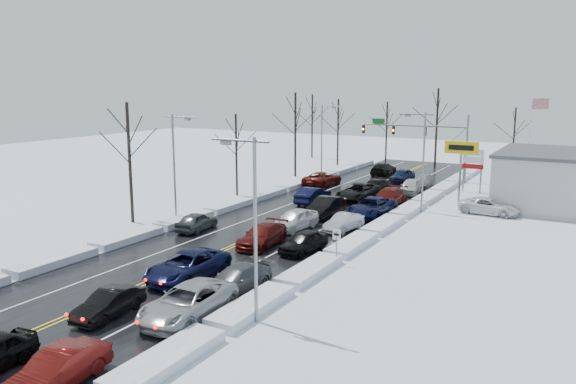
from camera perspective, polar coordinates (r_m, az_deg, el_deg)
The scene contains 44 objects.
ground at distance 46.92m, azimuth -0.15°, elevation -3.20°, with size 160.00×160.00×0.00m, color silver.
road_surface at distance 48.62m, azimuth 1.02°, elevation -2.70°, with size 14.00×84.00×0.01m, color black.
snow_bank_left at distance 52.56m, azimuth -6.29°, elevation -1.75°, with size 1.72×72.00×0.53m, color white.
snow_bank_right at distance 45.61m, azimuth 9.46°, elevation -3.76°, with size 1.72×72.00×0.53m, color white.
traffic_signal_mast at distance 70.47m, azimuth 13.71°, elevation 5.69°, with size 13.28×0.39×8.00m.
tires_plus_sign at distance 57.23m, azimuth 17.19°, elevation 3.93°, with size 3.20×0.34×6.00m.
used_vehicles_sign at distance 63.27m, azimuth 18.28°, elevation 2.95°, with size 2.20×0.22×4.65m.
speed_limit_sign at distance 36.01m, azimuth 4.96°, elevation -4.89°, with size 0.55×0.09×2.35m.
flagpole at distance 70.21m, azimuth 23.46°, elevation 5.46°, with size 1.87×1.20×10.00m.
streetlight_se at distance 26.53m, azimuth -3.73°, elevation -2.35°, with size 3.20×0.25×9.00m.
streetlight_ne at distance 51.95m, azimuth 13.41°, elevation 3.82°, with size 3.20×0.25×9.00m.
streetlight_sw at distance 47.44m, azimuth -11.34°, elevation 3.27°, with size 3.20×0.25×9.00m.
streetlight_nw at distance 70.91m, azimuth 3.60°, elevation 5.87°, with size 3.20×0.25×9.00m.
tree_left_b at distance 47.97m, azimuth -15.89°, elevation 5.17°, with size 4.00×4.00×10.00m.
tree_left_c at distance 58.16m, azimuth -5.29°, elevation 5.40°, with size 3.40×3.40×8.50m.
tree_left_d at distance 70.32m, azimuth 0.75°, elevation 7.50°, with size 4.20×4.20×10.50m.
tree_left_e at distance 80.92m, azimuth 5.12°, elevation 7.39°, with size 3.80×3.80×9.50m.
tree_far_a at distance 89.41m, azimuth 2.48°, elevation 7.96°, with size 4.00×4.00×10.00m.
tree_far_b at distance 85.64m, azimuth 10.01°, elevation 7.22°, with size 3.60×3.60×9.00m.
tree_far_c at distance 81.32m, azimuth 14.93°, elevation 7.83°, with size 4.40×4.40×11.00m.
tree_far_d at distance 80.98m, azimuth 22.04°, elevation 6.16°, with size 3.40×3.40×8.50m.
queued_car_1 at distance 29.99m, azimuth -17.67°, elevation -11.94°, with size 1.42×4.08×1.35m, color black.
queued_car_2 at distance 34.29m, azimuth -10.13°, elevation -8.68°, with size 2.71×5.88×1.64m, color black.
queued_car_3 at distance 40.55m, azimuth -2.63°, elevation -5.46°, with size 2.10×5.17×1.50m, color #450B09.
queued_car_4 at distance 44.96m, azimuth 0.68°, elevation -3.82°, with size 1.95×4.84×1.65m, color silver.
queued_car_5 at distance 49.49m, azimuth 3.85°, elevation -2.49°, with size 1.80×5.16×1.70m, color black.
queued_car_6 at distance 56.53m, azimuth 7.13°, elevation -0.88°, with size 2.86×6.20×1.72m, color black.
queued_car_7 at distance 60.42m, azimuth 8.78°, elevation -0.17°, with size 2.07×5.10×1.48m, color black.
queued_car_8 at distance 68.17m, azimuth 11.47°, elevation 0.98°, with size 1.86×4.62×1.58m, color black.
queued_car_10 at distance 28.92m, azimuth -10.09°, elevation -12.45°, with size 2.70×5.85×1.63m, color #9CA0A4.
queued_car_11 at distance 32.02m, azimuth -5.23°, elevation -9.98°, with size 1.96×4.82×1.40m, color #434649.
queued_car_12 at distance 38.97m, azimuth 1.60°, elevation -6.13°, with size 1.74×4.34×1.48m, color black.
queued_car_13 at distance 44.73m, azimuth 5.67°, elevation -3.95°, with size 1.45×4.16×1.37m, color #95989C.
queued_car_14 at distance 49.92m, azimuth 8.45°, elevation -2.47°, with size 2.74×5.94×1.65m, color black.
queued_car_15 at distance 54.51m, azimuth 10.15°, elevation -1.40°, with size 2.31×5.69×1.65m, color #4C0D0A.
queued_car_16 at distance 60.93m, azimuth 12.33°, elevation -0.20°, with size 1.91×4.76×1.62m, color #BCBCBE.
queued_car_17 at distance 65.42m, azimuth 13.68°, elevation 0.48°, with size 1.44×4.13×1.36m, color #424547.
oncoming_car_0 at distance 54.84m, azimuth 2.55°, elevation -1.17°, with size 1.70×4.88×1.61m, color black.
oncoming_car_1 at distance 64.75m, azimuth 3.52°, elevation 0.67°, with size 2.64×5.72×1.59m, color #530E0B.
oncoming_car_2 at distance 73.30m, azimuth 9.64°, elevation 1.72°, with size 2.22×5.47×1.59m, color black.
oncoming_car_3 at distance 45.28m, azimuth -9.23°, elevation -3.86°, with size 1.74×4.33×1.48m, color #3D4142.
parked_car_0 at distance 53.33m, azimuth 19.74°, elevation -2.14°, with size 2.44×5.29×1.47m, color white.
parked_car_1 at distance 57.36m, azimuth 23.44°, elevation -1.53°, with size 2.05×5.04×1.46m, color #3C3E41.
parked_car_2 at distance 62.78m, azimuth 22.03°, elevation -0.43°, with size 1.90×4.72×1.61m, color #3C3E40.
Camera 1 is at (22.45, -39.62, 11.31)m, focal length 35.00 mm.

